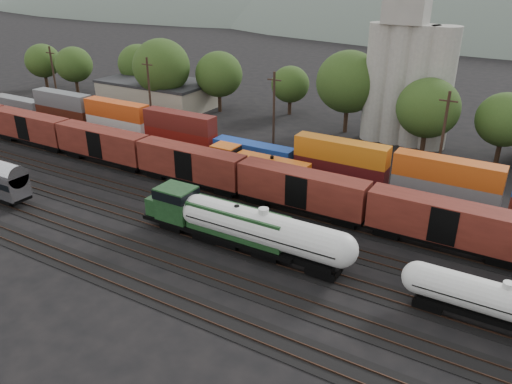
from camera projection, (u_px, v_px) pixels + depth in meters
The scene contains 12 objects.
ground at pixel (273, 231), 52.97m from camera, with size 600.00×600.00×0.00m, color black.
tracks at pixel (273, 230), 52.95m from camera, with size 180.00×33.20×0.20m.
green_locomotive at pixel (211, 218), 49.95m from camera, with size 17.69×3.12×4.68m.
tank_car_a at pixel (263, 230), 47.06m from camera, with size 18.65×3.34×4.89m.
tank_car_b at pixel (504, 304), 37.56m from camera, with size 15.47×2.77×4.06m.
orange_locomotive at pixel (253, 166), 63.75m from camera, with size 16.48×2.75×4.12m.
boxcar_string at pixel (369, 205), 51.63m from camera, with size 153.60×2.90×4.20m.
container_wall at pixel (317, 159), 64.34m from camera, with size 161.33×2.60×5.80m.
grain_silo at pixel (408, 71), 75.03m from camera, with size 13.40×5.00×29.00m.
industrial_sheds at pixel (421, 131), 76.48m from camera, with size 119.38×17.26×5.10m.
tree_band at pixel (390, 98), 75.69m from camera, with size 163.10×20.50×13.93m.
utility_poles at pixel (351, 123), 67.65m from camera, with size 122.20×0.36×12.00m.
Camera 1 is at (22.15, -40.96, 25.63)m, focal length 35.00 mm.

